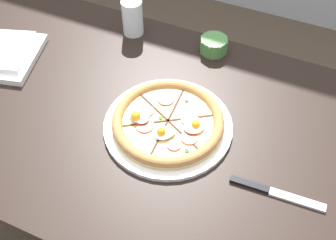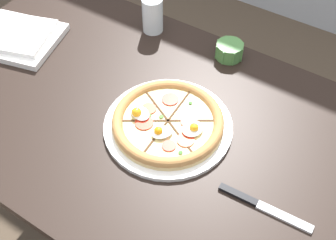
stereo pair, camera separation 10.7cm
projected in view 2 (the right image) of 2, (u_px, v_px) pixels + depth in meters
ground_plane at (156, 237)px, 1.69m from camera, size 12.00×12.00×0.00m
dining_table at (150, 139)px, 1.20m from camera, size 1.41×0.80×0.75m
pizza at (168, 123)px, 1.08m from camera, size 0.34×0.34×0.05m
ramekin_bowl at (229, 50)px, 1.26m from camera, size 0.09×0.09×0.05m
napkin_folded at (17, 37)px, 1.31m from camera, size 0.30×0.27×0.04m
knife_main at (263, 207)px, 0.94m from camera, size 0.22×0.03×0.01m
water_glass at (153, 17)px, 1.32m from camera, size 0.07×0.07×0.11m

